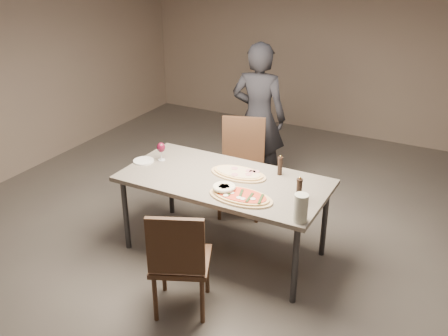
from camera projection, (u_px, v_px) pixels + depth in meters
The scene contains 14 objects.
room at pixel (224, 107), 4.05m from camera, with size 7.00×7.00×7.00m.
dining_table at pixel (224, 184), 4.35m from camera, with size 1.80×0.90×0.75m.
zucchini_pizza at pixel (241, 196), 4.00m from camera, with size 0.55×0.30×0.05m.
ham_pizza at pixel (238, 173), 4.39m from camera, with size 0.52×0.29×0.04m.
bread_basket at pixel (224, 189), 4.07m from camera, with size 0.19×0.19×0.07m.
oil_dish at pixel (243, 200), 3.96m from camera, with size 0.12×0.12×0.01m.
pepper_mill_left at pixel (280, 166), 4.36m from camera, with size 0.05×0.05×0.18m.
pepper_mill_right at pixel (299, 189), 3.95m from camera, with size 0.05×0.05×0.20m.
carafe at pixel (301, 208), 3.64m from camera, with size 0.11×0.11×0.22m.
wine_glass at pixel (161, 148), 4.63m from camera, with size 0.08×0.08×0.18m.
side_plate at pixel (144, 161), 4.65m from camera, with size 0.19×0.19×0.01m.
chair_near at pixel (179, 258), 3.67m from camera, with size 0.57×0.57×0.92m.
chair_far at pixel (242, 160), 5.16m from camera, with size 0.59×0.59×0.98m.
diner at pixel (259, 118), 5.51m from camera, with size 0.61×0.40×1.67m, color black.
Camera 1 is at (1.82, -3.43, 2.67)m, focal length 40.00 mm.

